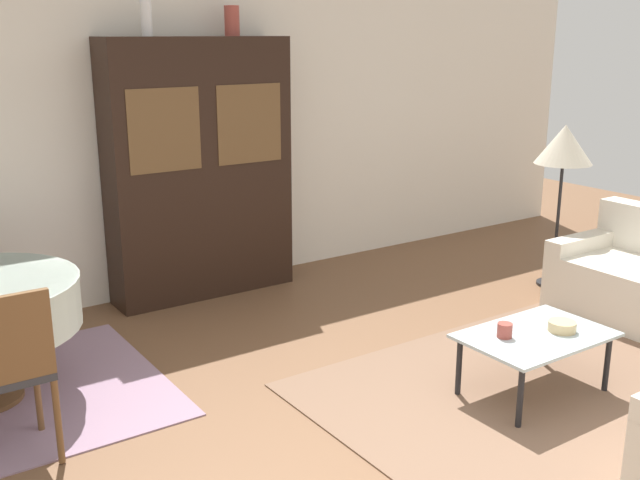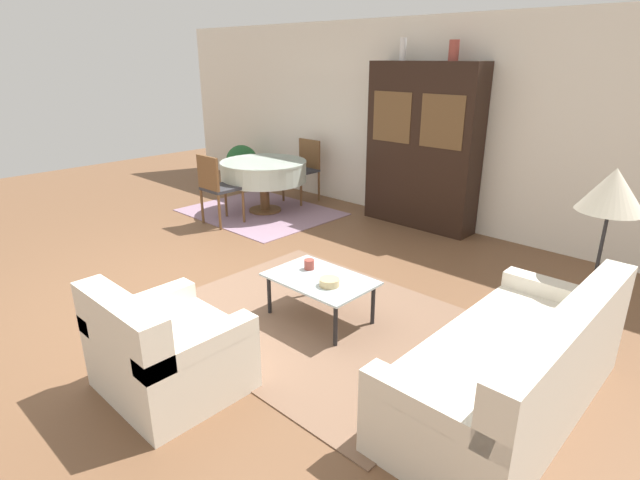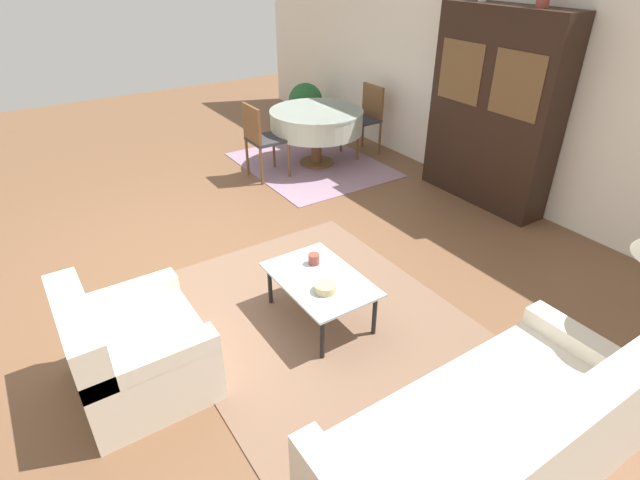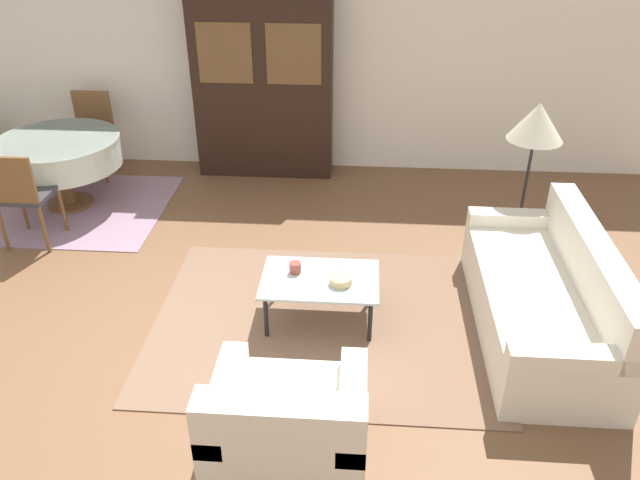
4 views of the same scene
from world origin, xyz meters
TOP-DOWN VIEW (x-y plane):
  - ground_plane at (0.00, 0.00)m, footprint 14.00×14.00m
  - wall_back at (0.00, 3.63)m, footprint 10.00×0.06m
  - area_rug at (1.23, 0.48)m, footprint 2.73×2.12m
  - dining_rug at (-1.67, 2.26)m, footprint 2.11×1.70m
  - couch at (2.94, 0.49)m, footprint 0.87×1.99m
  - armchair at (1.11, -0.94)m, footprint 0.92×0.83m
  - coffee_table at (1.20, 0.51)m, footprint 0.92×0.61m
  - display_cabinet at (0.35, 3.39)m, footprint 1.56×0.39m
  - dining_table at (-1.66, 2.34)m, footprint 1.26×1.26m
  - dining_chair_near at (-1.66, 1.49)m, footprint 0.44×0.44m
  - dining_chair_far at (-1.66, 3.18)m, footprint 0.44×0.44m
  - floor_lamp at (3.00, 1.81)m, footprint 0.49×0.49m
  - cup at (0.99, 0.58)m, footprint 0.09×0.09m
  - bowl at (1.36, 0.45)m, footprint 0.17×0.17m

SIDE VIEW (x-z plane):
  - ground_plane at x=0.00m, z-range 0.00..0.00m
  - area_rug at x=1.23m, z-range 0.00..0.01m
  - dining_rug at x=-1.67m, z-range 0.00..0.01m
  - couch at x=2.94m, z-range -0.11..0.71m
  - armchair at x=1.11m, z-range -0.10..0.70m
  - coffee_table at x=1.20m, z-range 0.17..0.56m
  - bowl at x=1.36m, z-range 0.40..0.46m
  - cup at x=0.99m, z-range 0.40..0.49m
  - dining_chair_near at x=-1.66m, z-range 0.09..1.05m
  - dining_chair_far at x=-1.66m, z-range 0.09..1.05m
  - dining_table at x=-1.66m, z-range 0.24..0.99m
  - display_cabinet at x=0.35m, z-range 0.00..2.15m
  - floor_lamp at x=3.00m, z-range 0.51..1.94m
  - wall_back at x=0.00m, z-range 0.00..2.70m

